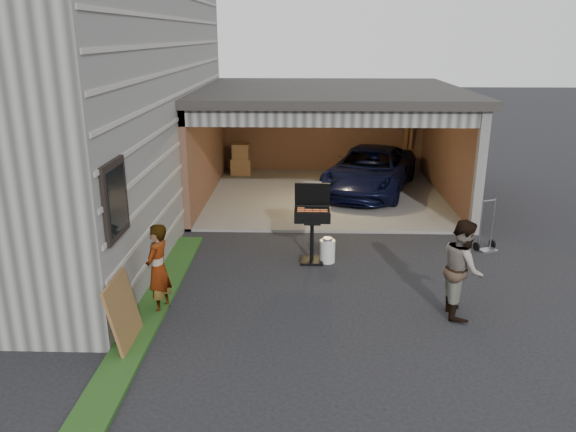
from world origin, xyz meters
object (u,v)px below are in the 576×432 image
man (462,268)px  propane_tank (327,251)px  plywood_panel (124,313)px  hand_truck (486,241)px  minivan (370,172)px  bbq_grill (312,217)px  woman (158,269)px

man → propane_tank: 2.91m
propane_tank → plywood_panel: size_ratio=0.44×
plywood_panel → hand_truck: (6.21, 3.85, -0.30)m
minivan → hand_truck: bearing=-47.6°
propane_tank → bbq_grill: bearing=173.7°
bbq_grill → plywood_panel: size_ratio=1.48×
propane_tank → plywood_panel: bearing=-133.4°
hand_truck → plywood_panel: bearing=-170.7°
man → minivan: bearing=8.1°
propane_tank → hand_truck: 3.33m
bbq_grill → propane_tank: 0.74m
hand_truck → bbq_grill: bearing=168.5°
plywood_panel → hand_truck: 7.31m
propane_tank → hand_truck: (3.25, 0.72, -0.02)m
man → bbq_grill: size_ratio=1.03×
plywood_panel → minivan: bearing=62.1°
woman → hand_truck: size_ratio=1.37×
minivan → propane_tank: minivan is taller
minivan → plywood_panel: minivan is taller
bbq_grill → propane_tank: bearing=-6.3°
man → plywood_panel: 5.06m
hand_truck → woman: bearing=-177.2°
man → woman: bearing=93.5°
minivan → woman: bearing=-101.7°
plywood_panel → propane_tank: bearing=46.6°
propane_tank → hand_truck: hand_truck is taller
man → propane_tank: (-1.98, 2.06, -0.55)m
bbq_grill → woman: bearing=-138.6°
woman → propane_tank: (2.72, 2.10, -0.50)m
woman → plywood_panel: (-0.24, -1.03, -0.22)m
minivan → man: 7.06m
minivan → bbq_grill: bbq_grill is taller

